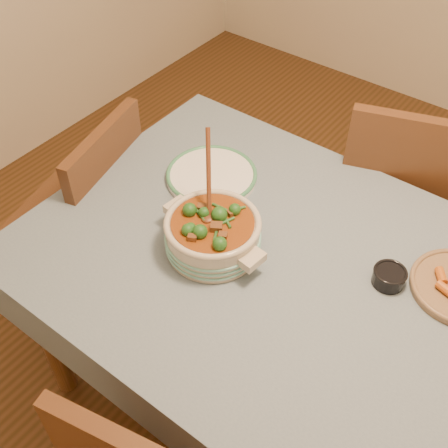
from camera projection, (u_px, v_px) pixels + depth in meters
name	position (u px, v px, depth m)	size (l,w,h in m)	color
floor	(289.00, 408.00, 2.09)	(4.50, 4.50, 0.00)	#412A12
dining_table	(307.00, 300.00, 1.61)	(1.68, 1.08, 0.76)	brown
stew_casserole	(213.00, 232.00, 1.58)	(0.35, 0.30, 0.33)	beige
white_plate	(212.00, 175.00, 1.84)	(0.39, 0.39, 0.03)	white
condiment_bowl	(389.00, 276.00, 1.52)	(0.09, 0.09, 0.05)	black
chair_far	(401.00, 196.00, 2.09)	(0.58, 0.58, 0.97)	#522F19
chair_left	(91.00, 209.00, 2.10)	(0.51, 0.51, 0.90)	#522F19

